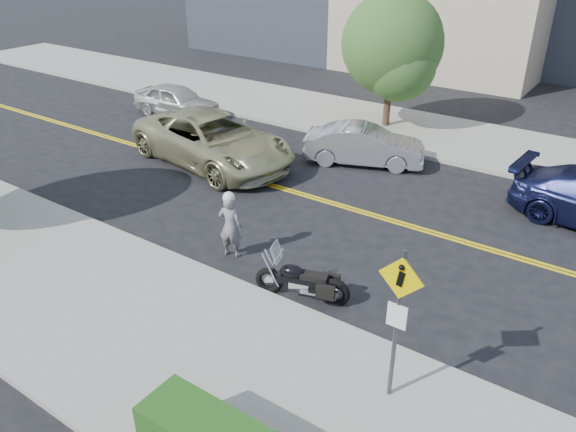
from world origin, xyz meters
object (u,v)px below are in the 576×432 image
(suv, at_px, (213,140))
(pedestrian_sign, at_px, (398,313))
(parked_car_white, at_px, (177,100))
(motorcyclist, at_px, (230,225))
(parked_car_silver, at_px, (364,145))
(motorcycle, at_px, (302,274))

(suv, bearing_deg, pedestrian_sign, -114.21)
(parked_car_white, bearing_deg, motorcyclist, -132.52)
(motorcyclist, height_order, parked_car_silver, motorcyclist)
(parked_car_white, bearing_deg, parked_car_silver, -95.10)
(pedestrian_sign, xyz_separation_m, suv, (-10.04, 6.68, -1.07))
(motorcyclist, xyz_separation_m, suv, (-4.52, 4.45, -0.01))
(parked_car_silver, bearing_deg, motorcycle, 177.05)
(pedestrian_sign, xyz_separation_m, motorcycle, (-3.00, 1.71, -1.30))
(suv, bearing_deg, motorcyclist, -125.13)
(pedestrian_sign, bearing_deg, motorcycle, 150.25)
(motorcycle, height_order, parked_car_silver, parked_car_silver)
(pedestrian_sign, height_order, motorcyclist, pedestrian_sign)
(pedestrian_sign, relative_size, motorcyclist, 1.66)
(motorcyclist, bearing_deg, suv, -61.70)
(motorcycle, height_order, parked_car_white, parked_car_white)
(pedestrian_sign, xyz_separation_m, motorcyclist, (-5.52, 2.23, -1.06))
(pedestrian_sign, bearing_deg, parked_car_silver, 120.18)
(suv, distance_m, parked_car_white, 6.03)
(pedestrian_sign, relative_size, suv, 0.47)
(motorcycle, relative_size, parked_car_white, 0.53)
(pedestrian_sign, distance_m, suv, 12.11)
(suv, relative_size, parked_car_white, 1.59)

